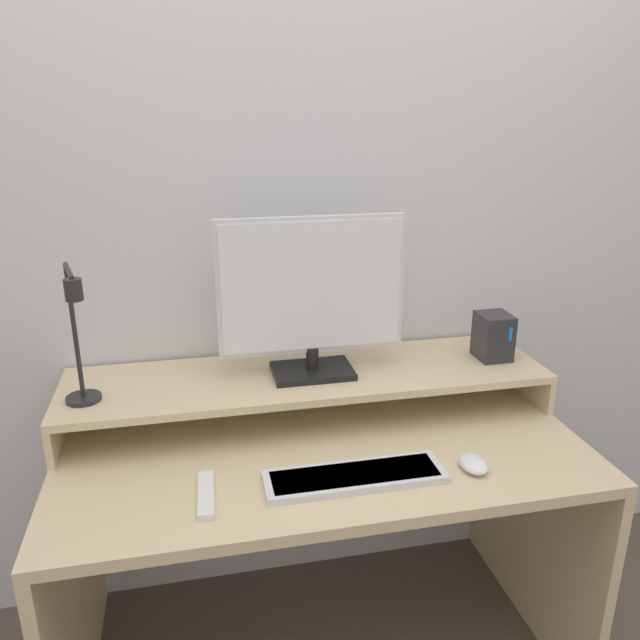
{
  "coord_description": "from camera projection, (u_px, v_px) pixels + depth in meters",
  "views": [
    {
      "loc": [
        -0.32,
        -1.08,
        1.57
      ],
      "look_at": [
        0.0,
        0.4,
        1.05
      ],
      "focal_mm": 35.0,
      "sensor_mm": 36.0,
      "label": 1
    }
  ],
  "objects": [
    {
      "name": "remote_control",
      "position": [
        206.0,
        495.0,
        1.43
      ],
      "size": [
        0.04,
        0.18,
        0.02
      ],
      "color": "white",
      "rests_on": "desk"
    },
    {
      "name": "monitor_shelf",
      "position": [
        308.0,
        378.0,
        1.81
      ],
      "size": [
        1.38,
        0.36,
        0.12
      ],
      "color": "beige",
      "rests_on": "desk"
    },
    {
      "name": "monitor",
      "position": [
        312.0,
        295.0,
        1.72
      ],
      "size": [
        0.52,
        0.15,
        0.45
      ],
      "color": "black",
      "rests_on": "monitor_shelf"
    },
    {
      "name": "wall_back",
      "position": [
        293.0,
        217.0,
        1.87
      ],
      "size": [
        6.0,
        0.05,
        2.5
      ],
      "color": "silver",
      "rests_on": "ground_plane"
    },
    {
      "name": "mouse",
      "position": [
        474.0,
        464.0,
        1.54
      ],
      "size": [
        0.07,
        0.09,
        0.03
      ],
      "color": "white",
      "rests_on": "desk"
    },
    {
      "name": "desk",
      "position": [
        321.0,
        502.0,
        1.74
      ],
      "size": [
        1.38,
        0.73,
        0.71
      ],
      "color": "beige",
      "rests_on": "ground_plane"
    },
    {
      "name": "keyboard",
      "position": [
        355.0,
        476.0,
        1.5
      ],
      "size": [
        0.44,
        0.13,
        0.02
      ],
      "color": "silver",
      "rests_on": "desk"
    },
    {
      "name": "router_dock",
      "position": [
        493.0,
        336.0,
        1.88
      ],
      "size": [
        0.09,
        0.11,
        0.14
      ],
      "color": "#28282D",
      "rests_on": "monitor_shelf"
    },
    {
      "name": "desk_lamp",
      "position": [
        78.0,
        342.0,
        1.53
      ],
      "size": [
        0.1,
        0.21,
        0.37
      ],
      "color": "black",
      "rests_on": "monitor_shelf"
    }
  ]
}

